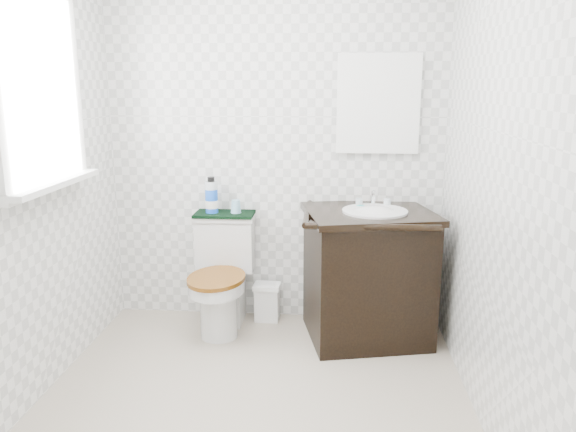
# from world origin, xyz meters

# --- Properties ---
(floor) EXTENTS (2.40, 2.40, 0.00)m
(floor) POSITION_xyz_m (0.00, 0.00, 0.00)
(floor) COLOR #ABA08A
(floor) RESTS_ON ground
(wall_back) EXTENTS (2.40, 0.00, 2.40)m
(wall_back) POSITION_xyz_m (0.00, 1.20, 1.20)
(wall_back) COLOR white
(wall_back) RESTS_ON ground
(wall_front) EXTENTS (2.40, 0.00, 2.40)m
(wall_front) POSITION_xyz_m (0.00, -1.20, 1.20)
(wall_front) COLOR white
(wall_front) RESTS_ON ground
(wall_left) EXTENTS (0.00, 2.40, 2.40)m
(wall_left) POSITION_xyz_m (-1.10, 0.00, 1.20)
(wall_left) COLOR white
(wall_left) RESTS_ON ground
(wall_right) EXTENTS (0.00, 2.40, 2.40)m
(wall_right) POSITION_xyz_m (1.10, 0.00, 1.20)
(wall_right) COLOR white
(wall_right) RESTS_ON ground
(window) EXTENTS (0.02, 0.70, 0.90)m
(window) POSITION_xyz_m (-1.07, 0.25, 1.55)
(window) COLOR white
(window) RESTS_ON wall_left
(mirror) EXTENTS (0.50, 0.02, 0.60)m
(mirror) POSITION_xyz_m (0.66, 1.18, 1.45)
(mirror) COLOR silver
(mirror) RESTS_ON wall_back
(toilet) EXTENTS (0.40, 0.62, 0.73)m
(toilet) POSITION_xyz_m (-0.33, 0.97, 0.32)
(toilet) COLOR silver
(toilet) RESTS_ON floor
(vanity) EXTENTS (0.87, 0.79, 0.92)m
(vanity) POSITION_xyz_m (0.61, 0.90, 0.43)
(vanity) COLOR black
(vanity) RESTS_ON floor
(trash_bin) EXTENTS (0.18, 0.15, 0.26)m
(trash_bin) POSITION_xyz_m (-0.05, 1.10, 0.13)
(trash_bin) COLOR white
(trash_bin) RESTS_ON floor
(towel) EXTENTS (0.39, 0.22, 0.02)m
(towel) POSITION_xyz_m (-0.33, 1.09, 0.74)
(towel) COLOR black
(towel) RESTS_ON toilet
(mouthwash_bottle) EXTENTS (0.08, 0.08, 0.24)m
(mouthwash_bottle) POSITION_xyz_m (-0.41, 1.09, 0.86)
(mouthwash_bottle) COLOR blue
(mouthwash_bottle) RESTS_ON towel
(cup) EXTENTS (0.07, 0.07, 0.09)m
(cup) POSITION_xyz_m (-0.25, 1.09, 0.79)
(cup) COLOR #82BAD6
(cup) RESTS_ON towel
(soap_bar) EXTENTS (0.07, 0.04, 0.02)m
(soap_bar) POSITION_xyz_m (0.55, 1.00, 0.83)
(soap_bar) COLOR #1A7C79
(soap_bar) RESTS_ON vanity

